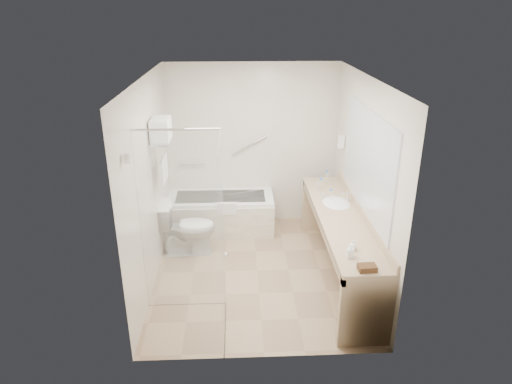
{
  "coord_description": "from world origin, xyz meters",
  "views": [
    {
      "loc": [
        -0.24,
        -5.17,
        3.25
      ],
      "look_at": [
        0.0,
        0.3,
        1.0
      ],
      "focal_mm": 32.0,
      "sensor_mm": 36.0,
      "label": 1
    }
  ],
  "objects_px": {
    "bathtub": "(221,213)",
    "toilet": "(187,228)",
    "amenity_basket": "(367,268)",
    "water_bottle_left": "(331,195)",
    "vanity_counter": "(340,231)"
  },
  "relations": [
    {
      "from": "vanity_counter",
      "to": "toilet",
      "type": "bearing_deg",
      "value": 160.95
    },
    {
      "from": "amenity_basket",
      "to": "water_bottle_left",
      "type": "distance_m",
      "value": 1.71
    },
    {
      "from": "toilet",
      "to": "water_bottle_left",
      "type": "bearing_deg",
      "value": -99.61
    },
    {
      "from": "vanity_counter",
      "to": "water_bottle_left",
      "type": "xyz_separation_m",
      "value": [
        -0.04,
        0.46,
        0.29
      ]
    },
    {
      "from": "bathtub",
      "to": "toilet",
      "type": "distance_m",
      "value": 0.85
    },
    {
      "from": "water_bottle_left",
      "to": "bathtub",
      "type": "bearing_deg",
      "value": 148.05
    },
    {
      "from": "bathtub",
      "to": "amenity_basket",
      "type": "bearing_deg",
      "value": -60.24
    },
    {
      "from": "toilet",
      "to": "amenity_basket",
      "type": "relative_size",
      "value": 4.42
    },
    {
      "from": "bathtub",
      "to": "amenity_basket",
      "type": "height_order",
      "value": "amenity_basket"
    },
    {
      "from": "water_bottle_left",
      "to": "toilet",
      "type": "bearing_deg",
      "value": 173.51
    },
    {
      "from": "toilet",
      "to": "amenity_basket",
      "type": "xyz_separation_m",
      "value": [
        1.96,
        -1.93,
        0.5
      ]
    },
    {
      "from": "vanity_counter",
      "to": "amenity_basket",
      "type": "distance_m",
      "value": 1.27
    },
    {
      "from": "bathtub",
      "to": "vanity_counter",
      "type": "xyz_separation_m",
      "value": [
        1.52,
        -1.39,
        0.36
      ]
    },
    {
      "from": "vanity_counter",
      "to": "toilet",
      "type": "relative_size",
      "value": 3.47
    },
    {
      "from": "bathtub",
      "to": "amenity_basket",
      "type": "distance_m",
      "value": 3.1
    }
  ]
}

